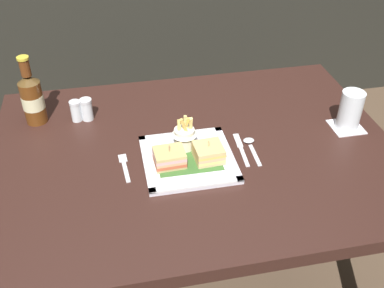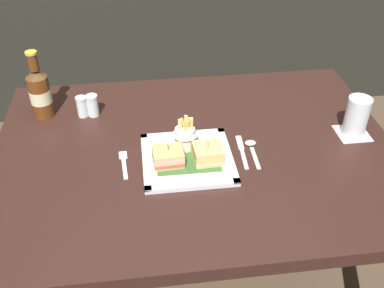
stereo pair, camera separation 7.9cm
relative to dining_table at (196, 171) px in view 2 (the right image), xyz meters
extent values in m
cube|color=#321B16|center=(0.00, 0.00, 0.07)|extent=(1.24, 0.92, 0.04)
cylinder|color=black|center=(-0.55, 0.39, -0.30)|extent=(0.06, 0.06, 0.69)
cylinder|color=black|center=(0.55, 0.39, -0.30)|extent=(0.06, 0.06, 0.69)
cube|color=silver|center=(-0.03, -0.06, 0.09)|extent=(0.27, 0.27, 0.01)
cube|color=#37632A|center=(-0.03, -0.06, 0.10)|extent=(0.19, 0.15, 0.00)
cube|color=white|center=(-0.03, -0.18, 0.10)|extent=(0.27, 0.02, 0.01)
cube|color=white|center=(-0.03, 0.07, 0.10)|extent=(0.27, 0.02, 0.01)
cube|color=white|center=(-0.16, -0.06, 0.10)|extent=(0.02, 0.27, 0.01)
cube|color=white|center=(0.09, -0.06, 0.10)|extent=(0.02, 0.27, 0.01)
cube|color=tan|center=(-0.09, -0.07, 0.10)|extent=(0.09, 0.08, 0.01)
cube|color=#C85438|center=(-0.09, -0.07, 0.11)|extent=(0.09, 0.08, 0.01)
cube|color=tan|center=(-0.09, -0.07, 0.12)|extent=(0.09, 0.08, 0.01)
cube|color=pink|center=(-0.09, -0.07, 0.13)|extent=(0.09, 0.08, 0.01)
cube|color=tan|center=(-0.09, -0.07, 0.14)|extent=(0.09, 0.08, 0.01)
cylinder|color=tan|center=(-0.09, -0.07, 0.13)|extent=(0.00, 0.00, 0.07)
cube|color=#D7B27F|center=(0.02, -0.07, 0.10)|extent=(0.09, 0.09, 0.01)
cube|color=#E3D474|center=(0.02, -0.07, 0.11)|extent=(0.09, 0.09, 0.01)
cube|color=tan|center=(0.02, -0.07, 0.12)|extent=(0.09, 0.09, 0.01)
cube|color=#DEB353|center=(0.02, -0.07, 0.13)|extent=(0.09, 0.09, 0.01)
cube|color=tan|center=(0.02, -0.07, 0.14)|extent=(0.09, 0.09, 0.01)
cylinder|color=tan|center=(0.02, -0.07, 0.13)|extent=(0.00, 0.00, 0.07)
cylinder|color=#ECE2C8|center=(-0.03, 0.00, 0.13)|extent=(0.06, 0.06, 0.07)
cone|color=#ECE4CB|center=(-0.03, 0.00, 0.16)|extent=(0.08, 0.08, 0.03)
cube|color=#E2BD54|center=(-0.03, 0.01, 0.17)|extent=(0.03, 0.02, 0.07)
cube|color=#E3C66F|center=(-0.04, 0.00, 0.17)|extent=(0.02, 0.01, 0.08)
cube|color=#E4B455|center=(-0.03, -0.01, 0.17)|extent=(0.03, 0.01, 0.08)
cube|color=#DABE63|center=(-0.05, 0.00, 0.17)|extent=(0.01, 0.03, 0.06)
cube|color=#E8CC75|center=(-0.02, 0.00, 0.17)|extent=(0.01, 0.02, 0.07)
cylinder|color=#5F3111|center=(-0.49, 0.26, 0.16)|extent=(0.07, 0.07, 0.15)
cone|color=#523A1C|center=(-0.49, 0.26, 0.25)|extent=(0.07, 0.07, 0.02)
cylinder|color=#5F3013|center=(-0.49, 0.26, 0.29)|extent=(0.03, 0.03, 0.06)
cylinder|color=gold|center=(-0.49, 0.26, 0.32)|extent=(0.04, 0.04, 0.01)
cylinder|color=beige|center=(-0.49, 0.26, 0.17)|extent=(0.07, 0.07, 0.05)
cube|color=silver|center=(0.51, 0.01, 0.09)|extent=(0.10, 0.10, 0.00)
cylinder|color=silver|center=(0.51, 0.01, 0.16)|extent=(0.07, 0.07, 0.13)
cylinder|color=silver|center=(0.51, 0.01, 0.13)|extent=(0.07, 0.07, 0.08)
cube|color=silver|center=(-0.22, -0.07, 0.09)|extent=(0.02, 0.10, 0.00)
cube|color=silver|center=(-0.23, -0.01, 0.09)|extent=(0.03, 0.04, 0.00)
cube|color=silver|center=(0.13, -0.07, 0.09)|extent=(0.02, 0.10, 0.00)
cube|color=silver|center=(0.14, 0.01, 0.09)|extent=(0.02, 0.07, 0.00)
cube|color=silver|center=(0.17, -0.07, 0.09)|extent=(0.01, 0.11, 0.00)
ellipsoid|color=silver|center=(0.17, 0.00, 0.10)|extent=(0.03, 0.03, 0.01)
cylinder|color=silver|center=(-0.36, 0.23, 0.12)|extent=(0.03, 0.03, 0.06)
cylinder|color=white|center=(-0.36, 0.23, 0.11)|extent=(0.03, 0.03, 0.03)
cylinder|color=silver|center=(-0.36, 0.23, 0.16)|extent=(0.04, 0.04, 0.01)
cylinder|color=silver|center=(-0.32, 0.23, 0.12)|extent=(0.04, 0.04, 0.07)
cylinder|color=#3C2A2C|center=(-0.32, 0.23, 0.11)|extent=(0.03, 0.03, 0.04)
cylinder|color=silver|center=(-0.32, 0.23, 0.16)|extent=(0.04, 0.04, 0.01)
camera|label=1|loc=(-0.24, -1.10, 0.94)|focal=42.64mm
camera|label=2|loc=(-0.16, -1.11, 0.94)|focal=42.64mm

